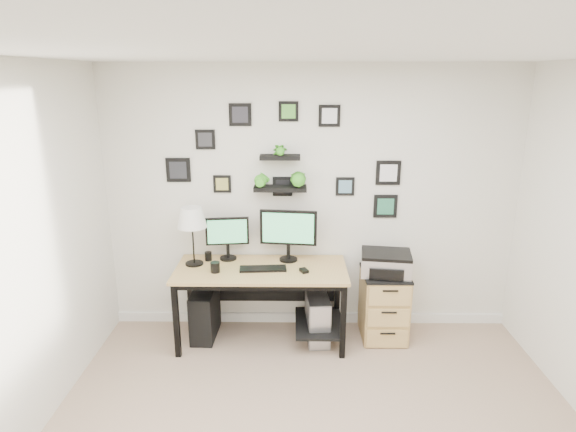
{
  "coord_description": "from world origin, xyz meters",
  "views": [
    {
      "loc": [
        -0.18,
        -2.54,
        2.48
      ],
      "look_at": [
        -0.23,
        1.83,
        1.2
      ],
      "focal_mm": 30.0,
      "sensor_mm": 36.0,
      "label": 1
    }
  ],
  "objects_px": {
    "table_lamp": "(192,219)",
    "file_cabinet": "(384,304)",
    "monitor_right": "(288,231)",
    "mug": "(215,267)",
    "pc_tower_black": "(205,313)",
    "pc_tower_grey": "(317,317)",
    "desk": "(265,279)",
    "printer": "(386,263)",
    "monitor_left": "(227,235)"
  },
  "relations": [
    {
      "from": "mug",
      "to": "file_cabinet",
      "type": "bearing_deg",
      "value": 6.89
    },
    {
      "from": "file_cabinet",
      "to": "printer",
      "type": "relative_size",
      "value": 1.34
    },
    {
      "from": "desk",
      "to": "table_lamp",
      "type": "height_order",
      "value": "table_lamp"
    },
    {
      "from": "printer",
      "to": "monitor_right",
      "type": "bearing_deg",
      "value": 172.67
    },
    {
      "from": "desk",
      "to": "mug",
      "type": "distance_m",
      "value": 0.5
    },
    {
      "from": "table_lamp",
      "to": "file_cabinet",
      "type": "relative_size",
      "value": 0.84
    },
    {
      "from": "pc_tower_grey",
      "to": "file_cabinet",
      "type": "relative_size",
      "value": 0.71
    },
    {
      "from": "pc_tower_grey",
      "to": "printer",
      "type": "xyz_separation_m",
      "value": [
        0.64,
        0.05,
        0.55
      ]
    },
    {
      "from": "monitor_right",
      "to": "table_lamp",
      "type": "relative_size",
      "value": 0.97
    },
    {
      "from": "desk",
      "to": "mug",
      "type": "xyz_separation_m",
      "value": [
        -0.45,
        -0.13,
        0.17
      ]
    },
    {
      "from": "table_lamp",
      "to": "file_cabinet",
      "type": "xyz_separation_m",
      "value": [
        1.83,
        0.0,
        -0.87
      ]
    },
    {
      "from": "table_lamp",
      "to": "pc_tower_black",
      "type": "xyz_separation_m",
      "value": [
        0.08,
        -0.01,
        -0.96
      ]
    },
    {
      "from": "monitor_right",
      "to": "pc_tower_grey",
      "type": "height_order",
      "value": "monitor_right"
    },
    {
      "from": "pc_tower_grey",
      "to": "pc_tower_black",
      "type": "bearing_deg",
      "value": 177.09
    },
    {
      "from": "monitor_right",
      "to": "printer",
      "type": "xyz_separation_m",
      "value": [
        0.92,
        -0.12,
        -0.28
      ]
    },
    {
      "from": "pc_tower_grey",
      "to": "file_cabinet",
      "type": "bearing_deg",
      "value": 6.34
    },
    {
      "from": "mug",
      "to": "pc_tower_grey",
      "type": "height_order",
      "value": "mug"
    },
    {
      "from": "file_cabinet",
      "to": "mug",
      "type": "bearing_deg",
      "value": -173.11
    },
    {
      "from": "monitor_left",
      "to": "mug",
      "type": "height_order",
      "value": "monitor_left"
    },
    {
      "from": "desk",
      "to": "pc_tower_grey",
      "type": "distance_m",
      "value": 0.64
    },
    {
      "from": "monitor_left",
      "to": "table_lamp",
      "type": "relative_size",
      "value": 0.76
    },
    {
      "from": "desk",
      "to": "pc_tower_black",
      "type": "xyz_separation_m",
      "value": [
        -0.6,
        0.04,
        -0.38
      ]
    },
    {
      "from": "pc_tower_grey",
      "to": "monitor_right",
      "type": "bearing_deg",
      "value": 148.84
    },
    {
      "from": "mug",
      "to": "printer",
      "type": "relative_size",
      "value": 0.19
    },
    {
      "from": "pc_tower_black",
      "to": "monitor_left",
      "type": "bearing_deg",
      "value": 34.38
    },
    {
      "from": "monitor_left",
      "to": "printer",
      "type": "distance_m",
      "value": 1.54
    },
    {
      "from": "pc_tower_black",
      "to": "pc_tower_grey",
      "type": "distance_m",
      "value": 1.1
    },
    {
      "from": "pc_tower_grey",
      "to": "file_cabinet",
      "type": "height_order",
      "value": "file_cabinet"
    },
    {
      "from": "mug",
      "to": "pc_tower_black",
      "type": "xyz_separation_m",
      "value": [
        -0.15,
        0.18,
        -0.56
      ]
    },
    {
      "from": "monitor_right",
      "to": "pc_tower_black",
      "type": "relative_size",
      "value": 1.12
    },
    {
      "from": "mug",
      "to": "file_cabinet",
      "type": "distance_m",
      "value": 1.67
    },
    {
      "from": "mug",
      "to": "pc_tower_grey",
      "type": "xyz_separation_m",
      "value": [
        0.95,
        0.12,
        -0.57
      ]
    },
    {
      "from": "table_lamp",
      "to": "file_cabinet",
      "type": "height_order",
      "value": "table_lamp"
    },
    {
      "from": "mug",
      "to": "pc_tower_black",
      "type": "distance_m",
      "value": 0.6
    },
    {
      "from": "table_lamp",
      "to": "printer",
      "type": "xyz_separation_m",
      "value": [
        1.82,
        -0.01,
        -0.43
      ]
    },
    {
      "from": "file_cabinet",
      "to": "pc_tower_grey",
      "type": "bearing_deg",
      "value": -173.66
    },
    {
      "from": "file_cabinet",
      "to": "desk",
      "type": "bearing_deg",
      "value": -177.1
    },
    {
      "from": "desk",
      "to": "monitor_left",
      "type": "height_order",
      "value": "monitor_left"
    },
    {
      "from": "desk",
      "to": "printer",
      "type": "distance_m",
      "value": 1.15
    },
    {
      "from": "monitor_right",
      "to": "mug",
      "type": "height_order",
      "value": "monitor_right"
    },
    {
      "from": "monitor_right",
      "to": "table_lamp",
      "type": "xyz_separation_m",
      "value": [
        -0.89,
        -0.1,
        0.15
      ]
    },
    {
      "from": "pc_tower_black",
      "to": "printer",
      "type": "bearing_deg",
      "value": 1.88
    },
    {
      "from": "monitor_right",
      "to": "mug",
      "type": "bearing_deg",
      "value": -156.23
    },
    {
      "from": "table_lamp",
      "to": "pc_tower_black",
      "type": "distance_m",
      "value": 0.96
    },
    {
      "from": "pc_tower_black",
      "to": "pc_tower_grey",
      "type": "xyz_separation_m",
      "value": [
        1.1,
        -0.06,
        -0.01
      ]
    },
    {
      "from": "pc_tower_black",
      "to": "printer",
      "type": "relative_size",
      "value": 0.97
    },
    {
      "from": "mug",
      "to": "pc_tower_grey",
      "type": "bearing_deg",
      "value": 7.27
    },
    {
      "from": "desk",
      "to": "mug",
      "type": "relative_size",
      "value": 16.58
    },
    {
      "from": "mug",
      "to": "table_lamp",
      "type": "bearing_deg",
      "value": 140.65
    },
    {
      "from": "table_lamp",
      "to": "printer",
      "type": "distance_m",
      "value": 1.87
    }
  ]
}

